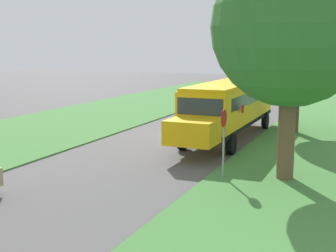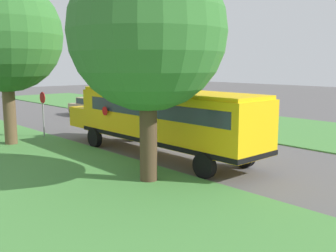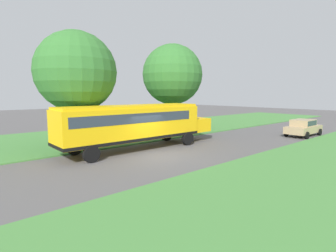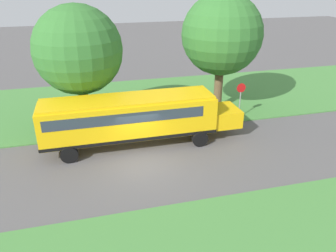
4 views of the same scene
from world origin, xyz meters
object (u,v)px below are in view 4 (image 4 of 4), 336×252
school_bus (134,116)px  stop_sign (240,97)px  oak_tree_roadside_mid (221,35)px  oak_tree_beside_bus (80,50)px

school_bus → stop_sign: size_ratio=4.53×
oak_tree_roadside_mid → stop_sign: (2.31, 0.87, -4.08)m
school_bus → oak_tree_roadside_mid: bearing=121.3°
oak_tree_beside_bus → oak_tree_roadside_mid: size_ratio=0.94×
oak_tree_beside_bus → stop_sign: 11.61m
school_bus → stop_sign: school_bus is taller
oak_tree_beside_bus → school_bus: bearing=42.2°
oak_tree_roadside_mid → stop_sign: size_ratio=3.22×
oak_tree_roadside_mid → stop_sign: bearing=20.5°
oak_tree_roadside_mid → oak_tree_beside_bus: bearing=-82.2°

